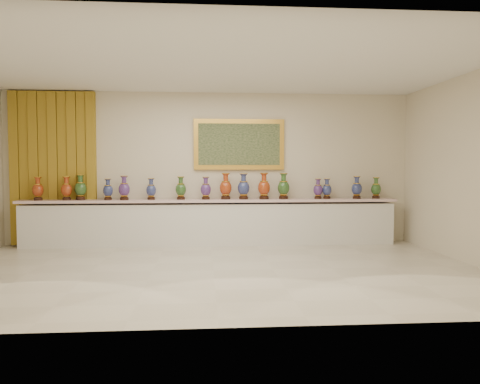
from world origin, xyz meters
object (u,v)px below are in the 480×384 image
object	(u,v)px
counter	(211,223)
vase_1	(67,189)
vase_2	(81,189)
vase_0	(38,190)

from	to	relation	value
counter	vase_1	size ratio (longest dim) A/B	16.22
counter	vase_1	distance (m)	2.82
counter	vase_2	world-z (taller)	vase_2
counter	vase_1	xyz separation A→B (m)	(-2.74, -0.02, 0.66)
vase_0	vase_1	size ratio (longest dim) A/B	0.99
vase_1	vase_2	size ratio (longest dim) A/B	0.93
vase_0	counter	bearing A→B (deg)	0.65
counter	vase_0	xyz separation A→B (m)	(-3.26, -0.04, 0.66)
counter	vase_2	bearing A→B (deg)	179.53
vase_0	vase_1	distance (m)	0.52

